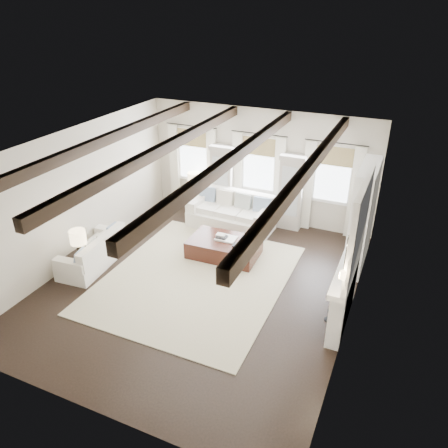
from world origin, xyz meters
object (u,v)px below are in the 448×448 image
at_px(ottoman, 224,248).
at_px(sofa_back, 232,214).
at_px(sofa_left, 94,253).
at_px(side_table_back, 195,204).
at_px(side_table_front, 83,265).

bearing_deg(ottoman, sofa_back, 104.25).
relative_size(sofa_left, side_table_back, 3.00).
relative_size(ottoman, side_table_back, 2.67).
bearing_deg(sofa_left, side_table_front, -86.02).
distance_m(ottoman, side_table_back, 2.58).
xyz_separation_m(sofa_left, side_table_front, (0.03, -0.47, -0.04)).
relative_size(sofa_left, side_table_front, 3.47).
bearing_deg(sofa_back, side_table_back, 165.88).
bearing_deg(side_table_front, sofa_left, 93.98).
bearing_deg(sofa_left, sofa_back, 55.06).
bearing_deg(ottoman, side_table_front, -143.00).
distance_m(side_table_front, side_table_back, 4.09).
bearing_deg(sofa_back, ottoman, -73.90).
bearing_deg(sofa_left, side_table_back, 75.78).
bearing_deg(side_table_back, sofa_left, -104.22).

